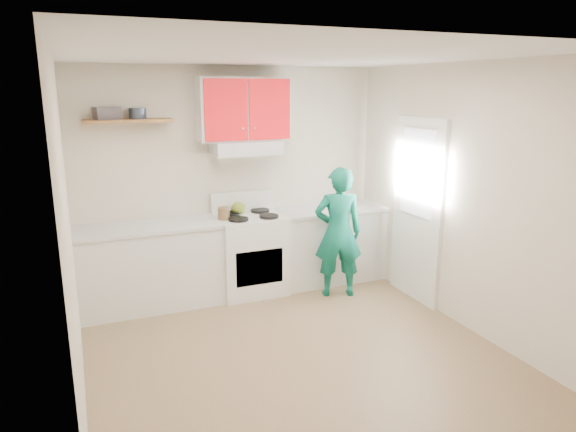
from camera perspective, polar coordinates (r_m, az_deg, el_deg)
name	(u,v)px	position (r m, az deg, el deg)	size (l,w,h in m)	color
floor	(296,353)	(4.90, 0.88, -14.79)	(3.80, 3.80, 0.00)	brown
ceiling	(297,56)	(4.31, 1.02, 17.17)	(3.60, 3.80, 0.04)	white
back_wall	(232,180)	(6.18, -6.12, 4.00)	(3.60, 0.04, 2.60)	beige
front_wall	(441,294)	(2.87, 16.44, -8.23)	(3.60, 0.04, 2.60)	beige
left_wall	(69,238)	(4.08, -22.92, -2.19)	(0.04, 3.80, 2.60)	beige
right_wall	(464,198)	(5.39, 18.78, 1.87)	(0.04, 3.80, 2.60)	beige
door	(417,210)	(5.96, 14.00, 0.59)	(0.05, 0.85, 2.05)	white
door_glass	(418,173)	(5.87, 14.03, 4.61)	(0.01, 0.55, 0.95)	white
counter_left	(151,267)	(5.90, -14.82, -5.42)	(1.52, 0.60, 0.90)	silver
counter_right	(329,244)	(6.52, 4.49, -3.13)	(1.32, 0.60, 0.90)	silver
stove	(250,254)	(6.11, -4.14, -4.20)	(0.76, 0.65, 0.92)	white
range_hood	(246,148)	(5.95, -4.68, 7.49)	(0.76, 0.44, 0.15)	silver
upper_cabinets	(243,109)	(5.97, -4.93, 11.60)	(1.02, 0.33, 0.70)	red
shelf	(128,121)	(5.73, -17.12, 9.95)	(0.90, 0.30, 0.04)	brown
books	(107,113)	(5.72, -19.26, 10.60)	(0.24, 0.18, 0.13)	#41393D
tin	(138,113)	(5.77, -16.17, 10.77)	(0.18, 0.18, 0.11)	#333D4C
kettle	(238,208)	(6.07, -5.45, 0.88)	(0.17, 0.17, 0.14)	olive
crock	(224,214)	(5.84, -7.06, 0.18)	(0.13, 0.13, 0.16)	brown
cutting_board	(310,210)	(6.32, 2.47, 0.66)	(0.27, 0.20, 0.02)	olive
silicone_mat	(346,208)	(6.49, 6.39, 0.89)	(0.31, 0.26, 0.01)	red
person	(338,232)	(5.94, 5.53, -1.80)	(0.55, 0.36, 1.51)	#0A624E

